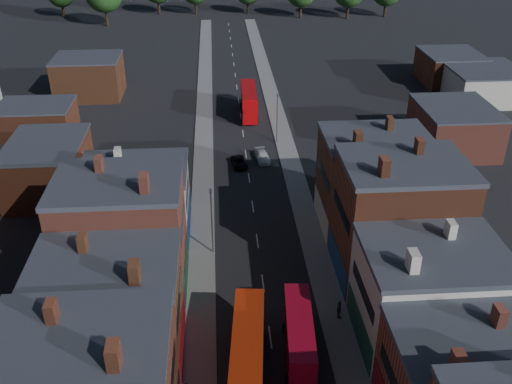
{
  "coord_description": "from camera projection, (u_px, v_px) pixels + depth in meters",
  "views": [
    {
      "loc": [
        -4.19,
        -23.52,
        37.46
      ],
      "look_at": [
        0.0,
        34.24,
        5.34
      ],
      "focal_mm": 40.0,
      "sensor_mm": 36.0,
      "label": 1
    }
  ],
  "objects": [
    {
      "name": "bus_2",
      "position": [
        249.0,
        101.0,
        100.9
      ],
      "size": [
        3.07,
        11.38,
        4.89
      ],
      "rotation": [
        0.0,
        0.0,
        -0.02
      ],
      "color": "#B6080A",
      "rests_on": "ground"
    },
    {
      "name": "bus_0",
      "position": [
        248.0,
        353.0,
        47.57
      ],
      "size": [
        3.66,
        11.5,
        4.88
      ],
      "rotation": [
        0.0,
        0.0,
        -0.1
      ],
      "color": "#B7260A",
      "rests_on": "ground"
    },
    {
      "name": "lamp_post_3",
      "position": [
        277.0,
        115.0,
        89.32
      ],
      "size": [
        0.25,
        0.7,
        8.12
      ],
      "color": "slate",
      "rests_on": "ground"
    },
    {
      "name": "pavement_east",
      "position": [
        293.0,
        170.0,
        82.94
      ],
      "size": [
        3.0,
        200.0,
        0.12
      ],
      "primitive_type": "cube",
      "color": "gray",
      "rests_on": "ground"
    },
    {
      "name": "lamp_post_2",
      "position": [
        212.0,
        217.0,
        62.5
      ],
      "size": [
        0.25,
        0.7,
        8.12
      ],
      "color": "slate",
      "rests_on": "ground"
    },
    {
      "name": "ped_3",
      "position": [
        339.0,
        310.0,
        54.6
      ],
      "size": [
        0.59,
        1.19,
        1.98
      ],
      "primitive_type": "imported",
      "rotation": [
        0.0,
        0.0,
        1.52
      ],
      "color": "#555049",
      "rests_on": "pavement_east"
    },
    {
      "name": "car_2",
      "position": [
        239.0,
        162.0,
        83.88
      ],
      "size": [
        2.58,
        4.58,
        1.21
      ],
      "primitive_type": "imported",
      "rotation": [
        0.0,
        0.0,
        0.14
      ],
      "color": "black",
      "rests_on": "ground"
    },
    {
      "name": "pavement_west",
      "position": [
        203.0,
        173.0,
        82.11
      ],
      "size": [
        3.0,
        200.0,
        0.12
      ],
      "primitive_type": "cube",
      "color": "gray",
      "rests_on": "ground"
    },
    {
      "name": "bus_1",
      "position": [
        299.0,
        337.0,
        49.59
      ],
      "size": [
        3.08,
        10.11,
        4.3
      ],
      "rotation": [
        0.0,
        0.0,
        -0.08
      ],
      "color": "#AA0921",
      "rests_on": "ground"
    },
    {
      "name": "car_3",
      "position": [
        262.0,
        156.0,
        85.51
      ],
      "size": [
        2.34,
        4.72,
        1.32
      ],
      "primitive_type": "imported",
      "rotation": [
        0.0,
        0.0,
        0.11
      ],
      "color": "silver",
      "rests_on": "ground"
    }
  ]
}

